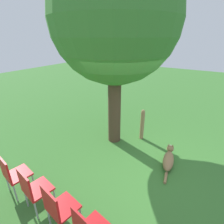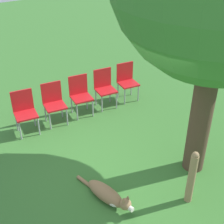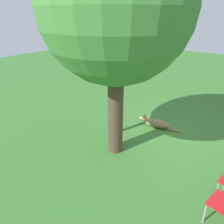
% 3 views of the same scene
% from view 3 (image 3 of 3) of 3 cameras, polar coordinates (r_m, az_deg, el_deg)
% --- Properties ---
extents(ground_plane, '(30.00, 30.00, 0.00)m').
position_cam_3_polar(ground_plane, '(6.33, 12.13, -6.69)').
color(ground_plane, '#38702D').
extents(oak_tree, '(3.12, 3.12, 4.90)m').
position_cam_3_polar(oak_tree, '(4.72, 1.12, 25.57)').
color(oak_tree, '#4C3828').
rests_on(oak_tree, ground_plane).
extents(dog, '(1.24, 0.38, 0.35)m').
position_cam_3_polar(dog, '(6.84, 11.21, -2.85)').
color(dog, olive).
rests_on(dog, ground_plane).
extents(fence_post, '(0.12, 0.12, 0.97)m').
position_cam_3_polar(fence_post, '(6.22, 0.99, -1.51)').
color(fence_post, '#937551').
rests_on(fence_post, ground_plane).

